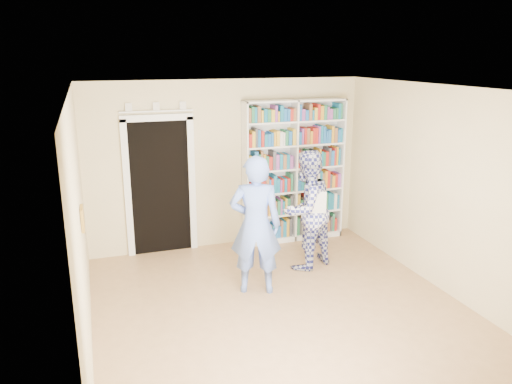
% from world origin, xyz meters
% --- Properties ---
extents(floor, '(5.00, 5.00, 0.00)m').
position_xyz_m(floor, '(0.00, 0.00, 0.00)').
color(floor, '#9F754D').
rests_on(floor, ground).
extents(ceiling, '(5.00, 5.00, 0.00)m').
position_xyz_m(ceiling, '(0.00, 0.00, 2.70)').
color(ceiling, white).
rests_on(ceiling, wall_back).
extents(wall_back, '(4.50, 0.00, 4.50)m').
position_xyz_m(wall_back, '(0.00, 2.50, 1.35)').
color(wall_back, beige).
rests_on(wall_back, floor).
extents(wall_left, '(0.00, 5.00, 5.00)m').
position_xyz_m(wall_left, '(-2.25, 0.00, 1.35)').
color(wall_left, beige).
rests_on(wall_left, floor).
extents(wall_right, '(0.00, 5.00, 5.00)m').
position_xyz_m(wall_right, '(2.25, 0.00, 1.35)').
color(wall_right, beige).
rests_on(wall_right, floor).
extents(bookshelf, '(1.72, 0.32, 2.37)m').
position_xyz_m(bookshelf, '(1.09, 2.34, 1.20)').
color(bookshelf, white).
rests_on(bookshelf, floor).
extents(doorway, '(1.10, 0.08, 2.43)m').
position_xyz_m(doorway, '(-1.10, 2.48, 1.18)').
color(doorway, black).
rests_on(doorway, floor).
extents(wall_art, '(0.03, 0.25, 0.25)m').
position_xyz_m(wall_art, '(-2.23, 0.20, 1.40)').
color(wall_art, brown).
rests_on(wall_art, wall_left).
extents(man_blue, '(0.78, 0.64, 1.85)m').
position_xyz_m(man_blue, '(-0.14, 0.68, 0.93)').
color(man_blue, '#6383DD').
rests_on(man_blue, floor).
extents(man_plaid, '(1.05, 0.95, 1.76)m').
position_xyz_m(man_plaid, '(0.82, 1.20, 0.88)').
color(man_plaid, navy).
rests_on(man_plaid, floor).
extents(paper_sheet, '(0.22, 0.06, 0.31)m').
position_xyz_m(paper_sheet, '(0.89, 0.95, 1.06)').
color(paper_sheet, white).
rests_on(paper_sheet, man_plaid).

